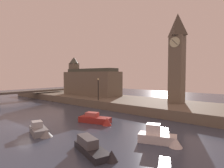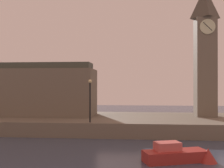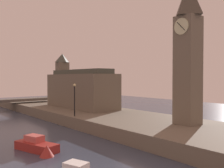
{
  "view_description": "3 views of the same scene",
  "coord_description": "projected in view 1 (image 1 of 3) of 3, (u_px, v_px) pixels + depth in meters",
  "views": [
    {
      "loc": [
        24.06,
        -11.36,
        6.53
      ],
      "look_at": [
        1.21,
        16.17,
        4.74
      ],
      "focal_mm": 29.76,
      "sensor_mm": 36.0,
      "label": 1
    },
    {
      "loc": [
        3.63,
        -12.84,
        5.24
      ],
      "look_at": [
        1.02,
        15.82,
        5.39
      ],
      "focal_mm": 44.28,
      "sensor_mm": 36.0,
      "label": 2
    },
    {
      "loc": [
        28.45,
        -2.62,
        6.64
      ],
      "look_at": [
        6.26,
        15.22,
        5.94
      ],
      "focal_mm": 40.93,
      "sensor_mm": 36.0,
      "label": 3
    }
  ],
  "objects": [
    {
      "name": "boat_cruiser_grey",
      "position": [
        40.0,
        130.0,
        20.24
      ],
      "size": [
        4.03,
        2.35,
        1.36
      ],
      "color": "gray",
      "rests_on": "ground"
    },
    {
      "name": "far_embankment",
      "position": [
        119.0,
        102.0,
        39.73
      ],
      "size": [
        70.0,
        12.0,
        1.5
      ],
      "primitive_type": "cube",
      "color": "#6B6051",
      "rests_on": "ground"
    },
    {
      "name": "parliament_hall",
      "position": [
        90.0,
        82.0,
        46.47
      ],
      "size": [
        15.51,
        5.32,
        9.78
      ],
      "color": "#6B6051",
      "rests_on": "far_embankment"
    },
    {
      "name": "ground_plane",
      "position": [
        27.0,
        124.0,
        24.4
      ],
      "size": [
        120.0,
        120.0,
        0.0
      ],
      "primitive_type": "plane",
      "color": "#384256"
    },
    {
      "name": "boat_dinghy_red",
      "position": [
        97.0,
        120.0,
        25.05
      ],
      "size": [
        5.38,
        2.8,
        1.47
      ],
      "color": "maroon",
      "rests_on": "ground"
    },
    {
      "name": "boat_ferry_white",
      "position": [
        160.0,
        137.0,
        17.6
      ],
      "size": [
        4.46,
        2.46,
        1.76
      ],
      "color": "silver",
      "rests_on": "ground"
    },
    {
      "name": "boat_barge_dark",
      "position": [
        95.0,
        150.0,
        15.09
      ],
      "size": [
        5.25,
        2.76,
        1.54
      ],
      "color": "#232328",
      "rests_on": "ground"
    },
    {
      "name": "streetlamp",
      "position": [
        98.0,
        87.0,
        36.23
      ],
      "size": [
        0.36,
        0.36,
        4.34
      ],
      "color": "black",
      "rests_on": "far_embankment"
    },
    {
      "name": "clock_tower",
      "position": [
        177.0,
        57.0,
        32.84
      ],
      "size": [
        2.56,
        2.6,
        15.78
      ],
      "color": "#6B6051",
      "rests_on": "far_embankment"
    }
  ]
}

